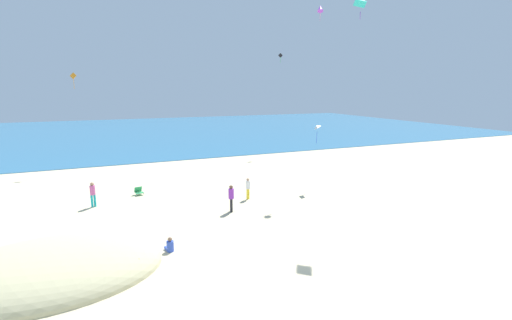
{
  "coord_description": "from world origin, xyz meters",
  "views": [
    {
      "loc": [
        -8.47,
        -13.92,
        7.65
      ],
      "look_at": [
        0.0,
        5.84,
        3.41
      ],
      "focal_mm": 25.25,
      "sensor_mm": 36.0,
      "label": 1
    }
  ],
  "objects_px": {
    "person_3": "(93,193)",
    "person_0": "(231,196)",
    "beach_chair_far_left": "(140,263)",
    "kite_teal": "(362,2)",
    "beach_chair_mid_beach": "(139,191)",
    "person_1": "(170,246)",
    "person_2": "(248,187)",
    "kite_black": "(280,56)",
    "kite_white": "(316,127)",
    "kite_orange": "(73,76)",
    "kite_purple": "(320,8)"
  },
  "relations": [
    {
      "from": "person_3",
      "to": "person_0",
      "type": "bearing_deg",
      "value": -136.69
    },
    {
      "from": "beach_chair_far_left",
      "to": "kite_teal",
      "type": "distance_m",
      "value": 18.31
    },
    {
      "from": "beach_chair_far_left",
      "to": "beach_chair_mid_beach",
      "type": "height_order",
      "value": "beach_chair_far_left"
    },
    {
      "from": "person_1",
      "to": "person_2",
      "type": "distance_m",
      "value": 9.09
    },
    {
      "from": "beach_chair_mid_beach",
      "to": "kite_black",
      "type": "bearing_deg",
      "value": 113.12
    },
    {
      "from": "person_0",
      "to": "kite_black",
      "type": "relative_size",
      "value": 1.5
    },
    {
      "from": "beach_chair_mid_beach",
      "to": "kite_white",
      "type": "distance_m",
      "value": 14.27
    },
    {
      "from": "person_0",
      "to": "kite_white",
      "type": "relative_size",
      "value": 1.14
    },
    {
      "from": "kite_orange",
      "to": "kite_purple",
      "type": "relative_size",
      "value": 1.17
    },
    {
      "from": "beach_chair_far_left",
      "to": "person_0",
      "type": "bearing_deg",
      "value": 33.83
    },
    {
      "from": "kite_black",
      "to": "kite_orange",
      "type": "relative_size",
      "value": 0.76
    },
    {
      "from": "person_1",
      "to": "kite_orange",
      "type": "distance_m",
      "value": 24.2
    },
    {
      "from": "kite_black",
      "to": "kite_purple",
      "type": "distance_m",
      "value": 15.71
    },
    {
      "from": "person_3",
      "to": "kite_purple",
      "type": "height_order",
      "value": "kite_purple"
    },
    {
      "from": "beach_chair_mid_beach",
      "to": "person_2",
      "type": "relative_size",
      "value": 0.45
    },
    {
      "from": "person_0",
      "to": "beach_chair_far_left",
      "type": "bearing_deg",
      "value": 55.11
    },
    {
      "from": "person_3",
      "to": "kite_black",
      "type": "relative_size",
      "value": 1.44
    },
    {
      "from": "person_2",
      "to": "kite_orange",
      "type": "height_order",
      "value": "kite_orange"
    },
    {
      "from": "beach_chair_far_left",
      "to": "kite_teal",
      "type": "xyz_separation_m",
      "value": [
        13.29,
        2.73,
        12.29
      ]
    },
    {
      "from": "beach_chair_mid_beach",
      "to": "kite_orange",
      "type": "xyz_separation_m",
      "value": [
        -4.25,
        11.74,
        8.54
      ]
    },
    {
      "from": "person_2",
      "to": "kite_black",
      "type": "xyz_separation_m",
      "value": [
        11.24,
        17.31,
        10.7
      ]
    },
    {
      "from": "person_1",
      "to": "kite_purple",
      "type": "relative_size",
      "value": 0.55
    },
    {
      "from": "kite_orange",
      "to": "kite_purple",
      "type": "height_order",
      "value": "kite_purple"
    },
    {
      "from": "beach_chair_mid_beach",
      "to": "person_0",
      "type": "relative_size",
      "value": 0.39
    },
    {
      "from": "beach_chair_far_left",
      "to": "kite_white",
      "type": "relative_size",
      "value": 0.5
    },
    {
      "from": "kite_purple",
      "to": "kite_teal",
      "type": "height_order",
      "value": "kite_purple"
    },
    {
      "from": "person_0",
      "to": "kite_white",
      "type": "distance_m",
      "value": 9.51
    },
    {
      "from": "kite_orange",
      "to": "kite_teal",
      "type": "height_order",
      "value": "kite_teal"
    },
    {
      "from": "beach_chair_far_left",
      "to": "person_0",
      "type": "distance_m",
      "value": 8.25
    },
    {
      "from": "person_2",
      "to": "kite_white",
      "type": "bearing_deg",
      "value": 59.3
    },
    {
      "from": "person_0",
      "to": "kite_teal",
      "type": "bearing_deg",
      "value": 172.22
    },
    {
      "from": "beach_chair_far_left",
      "to": "person_1",
      "type": "xyz_separation_m",
      "value": [
        1.52,
        1.28,
        -0.02
      ]
    },
    {
      "from": "kite_teal",
      "to": "kite_orange",
      "type": "bearing_deg",
      "value": 128.5
    },
    {
      "from": "kite_white",
      "to": "kite_teal",
      "type": "height_order",
      "value": "kite_teal"
    },
    {
      "from": "kite_purple",
      "to": "person_0",
      "type": "bearing_deg",
      "value": -153.97
    },
    {
      "from": "beach_chair_far_left",
      "to": "person_0",
      "type": "height_order",
      "value": "person_0"
    },
    {
      "from": "beach_chair_far_left",
      "to": "person_1",
      "type": "distance_m",
      "value": 1.98
    },
    {
      "from": "person_3",
      "to": "kite_orange",
      "type": "relative_size",
      "value": 1.1
    },
    {
      "from": "person_1",
      "to": "kite_teal",
      "type": "distance_m",
      "value": 17.1
    },
    {
      "from": "kite_black",
      "to": "kite_purple",
      "type": "bearing_deg",
      "value": -105.78
    },
    {
      "from": "beach_chair_far_left",
      "to": "beach_chair_mid_beach",
      "type": "relative_size",
      "value": 1.12
    },
    {
      "from": "kite_black",
      "to": "beach_chair_far_left",
      "type": "bearing_deg",
      "value": -127.88
    },
    {
      "from": "kite_white",
      "to": "kite_teal",
      "type": "distance_m",
      "value": 9.82
    },
    {
      "from": "beach_chair_mid_beach",
      "to": "kite_purple",
      "type": "xyz_separation_m",
      "value": [
        14.01,
        -1.82,
        13.48
      ]
    },
    {
      "from": "kite_white",
      "to": "kite_orange",
      "type": "relative_size",
      "value": 1.0
    },
    {
      "from": "kite_white",
      "to": "kite_black",
      "type": "bearing_deg",
      "value": 72.71
    },
    {
      "from": "person_0",
      "to": "person_3",
      "type": "height_order",
      "value": "person_0"
    },
    {
      "from": "kite_orange",
      "to": "kite_white",
      "type": "bearing_deg",
      "value": -40.34
    },
    {
      "from": "person_1",
      "to": "kite_purple",
      "type": "distance_m",
      "value": 20.97
    },
    {
      "from": "person_0",
      "to": "kite_purple",
      "type": "bearing_deg",
      "value": -140.74
    }
  ]
}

